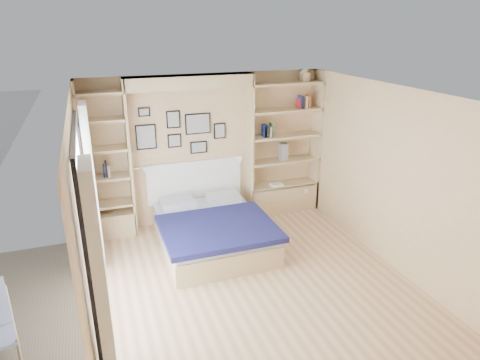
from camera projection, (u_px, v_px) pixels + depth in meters
name	position (u px, v px, depth m)	size (l,w,h in m)	color
ground	(255.00, 284.00, 5.66)	(4.50, 4.50, 0.00)	#D7B07C
room_shell	(196.00, 175.00, 6.50)	(4.50, 4.50, 4.50)	#D2B280
bed	(212.00, 230.00, 6.55)	(1.63, 2.05, 1.07)	tan
photo_gallery	(180.00, 131.00, 6.92)	(1.48, 0.02, 0.82)	black
reading_lamps	(194.00, 163.00, 6.94)	(1.92, 0.12, 0.15)	silver
shelf_decor	(271.00, 121.00, 7.23)	(3.49, 0.23, 2.03)	#B34919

